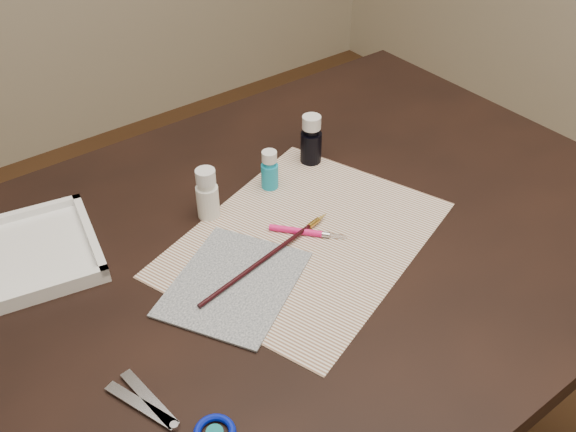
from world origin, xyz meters
TOP-DOWN VIEW (x-y plane):
  - table at (0.00, 0.00)m, footprint 1.30×0.90m
  - paper at (0.02, -0.01)m, footprint 0.54×0.47m
  - canvas at (-0.13, -0.03)m, footprint 0.27×0.26m
  - paint_bottle_white at (-0.07, 0.13)m, footprint 0.04×0.04m
  - paint_bottle_cyan at (0.06, 0.14)m, footprint 0.04×0.04m
  - paint_bottle_navy at (0.18, 0.16)m, footprint 0.05×0.05m
  - paintbrush at (-0.06, -0.02)m, footprint 0.29×0.06m
  - craft_knife at (0.03, -0.01)m, footprint 0.09×0.11m
  - scissors at (-0.34, -0.18)m, footprint 0.17×0.22m
  - palette_tray at (-0.36, 0.21)m, footprint 0.25×0.25m

SIDE VIEW (x-z plane):
  - table at x=0.00m, z-range 0.00..0.75m
  - paper at x=0.02m, z-range 0.75..0.75m
  - canvas at x=-0.13m, z-range 0.75..0.76m
  - scissors at x=-0.34m, z-range 0.75..0.76m
  - craft_knife at x=0.03m, z-range 0.75..0.76m
  - paintbrush at x=-0.06m, z-range 0.76..0.76m
  - palette_tray at x=-0.36m, z-range 0.75..0.78m
  - paint_bottle_cyan at x=0.06m, z-range 0.75..0.83m
  - paint_bottle_white at x=-0.07m, z-range 0.75..0.84m
  - paint_bottle_navy at x=0.18m, z-range 0.75..0.85m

